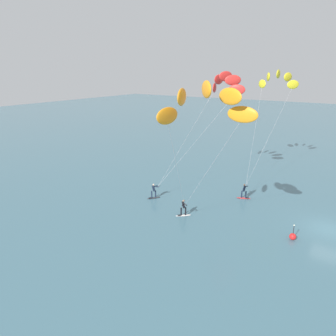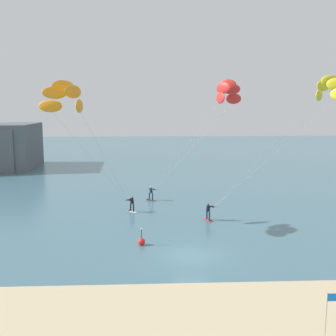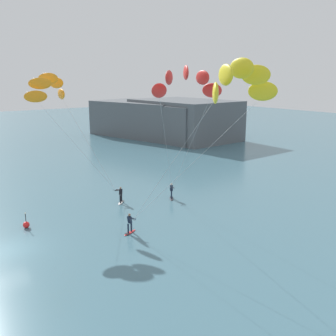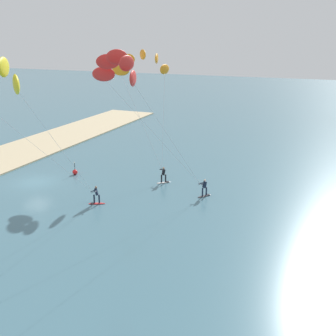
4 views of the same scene
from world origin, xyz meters
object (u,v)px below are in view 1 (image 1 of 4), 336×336
marker_buoy (293,236)px  kitesurfer_mid_water (276,83)px  kitesurfer_nearshore (223,87)px  kitesurfer_far_out (205,108)px

marker_buoy → kitesurfer_mid_water: bearing=22.6°
kitesurfer_nearshore → kitesurfer_far_out: size_ratio=1.04×
kitesurfer_nearshore → kitesurfer_mid_water: kitesurfer_mid_water is taller
kitesurfer_nearshore → kitesurfer_mid_water: bearing=-22.1°
kitesurfer_far_out → marker_buoy: (6.45, -5.29, -10.83)m
kitesurfer_nearshore → kitesurfer_mid_water: 9.38m
kitesurfer_nearshore → marker_buoy: (-8.17, -10.55, -11.38)m
marker_buoy → kitesurfer_far_out: bearing=140.6°
kitesurfer_nearshore → marker_buoy: bearing=-127.8°
kitesurfer_nearshore → marker_buoy: kitesurfer_nearshore is taller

